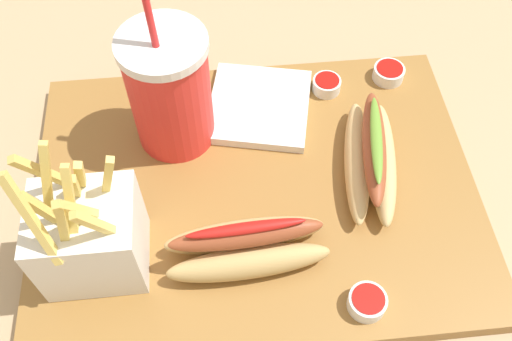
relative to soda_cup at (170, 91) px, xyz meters
The scene contains 10 objects.
ground_plane 0.15m from the soda_cup, 135.30° to the left, with size 2.40×2.40×0.02m, color tan.
food_tray 0.14m from the soda_cup, 135.30° to the left, with size 0.47×0.35×0.02m, color olive.
soda_cup is the anchor object (origin of this frame).
fries_basket 0.17m from the soda_cup, 62.62° to the left, with size 0.09×0.08×0.17m.
hot_dog_1 0.22m from the soda_cup, 160.76° to the left, with size 0.08×0.17×0.06m.
hot_dog_2 0.18m from the soda_cup, 111.71° to the left, with size 0.16×0.07×0.06m.
ketchup_cup_1 0.29m from the soda_cup, 127.38° to the left, with size 0.04×0.04×0.02m.
ketchup_cup_2 0.20m from the soda_cup, 164.87° to the right, with size 0.03×0.03×0.02m.
ketchup_cup_3 0.27m from the soda_cup, 166.91° to the right, with size 0.04×0.04×0.02m.
napkin_stack 0.12m from the soda_cup, 165.09° to the right, with size 0.11×0.12×0.01m, color white.
Camera 1 is at (0.03, 0.33, 0.53)m, focal length 39.60 mm.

